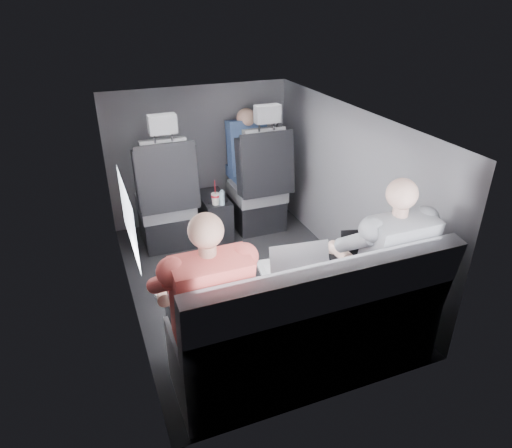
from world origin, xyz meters
name	(u,v)px	position (x,y,z in m)	size (l,w,h in m)	color
floor	(247,282)	(0.00, 0.00, 0.00)	(2.60, 2.60, 0.00)	black
ceiling	(245,118)	(0.00, 0.00, 1.35)	(2.60, 2.60, 0.00)	#B2B2AD
panel_left	(123,228)	(-0.90, 0.00, 0.68)	(0.02, 2.60, 1.35)	#56565B
panel_right	(349,190)	(0.90, 0.00, 0.68)	(0.02, 2.60, 1.35)	#56565B
panel_front	(200,155)	(0.00, 1.30, 0.68)	(1.80, 0.02, 1.35)	#56565B
panel_back	(333,307)	(0.00, -1.30, 0.68)	(1.80, 0.02, 1.35)	#56565B
side_window	(128,216)	(-0.88, -0.30, 0.90)	(0.02, 0.75, 0.42)	white
seatbelt	(266,157)	(0.45, 0.67, 0.80)	(0.05, 0.01, 0.65)	black
front_seat_left	(167,206)	(-0.45, 0.84, 0.40)	(0.52, 0.58, 1.26)	black
front_seat_right	(259,191)	(0.45, 0.84, 0.40)	(0.52, 0.58, 1.26)	black
center_console	(214,216)	(0.00, 0.88, 0.20)	(0.24, 0.48, 0.41)	black
rear_bench	(308,333)	(0.00, -1.06, 0.31)	(1.60, 0.57, 0.92)	#5D5D61
soda_cup	(215,198)	(-0.03, 0.71, 0.46)	(0.08, 0.08, 0.23)	white
water_bottle	(222,198)	(0.02, 0.68, 0.47)	(0.05, 0.05, 0.14)	#A3C9DC
laptop_white	(189,291)	(-0.65, -0.82, 0.63)	(0.36, 0.39, 0.23)	silver
laptop_silver	(292,267)	(0.00, -0.82, 0.64)	(0.39, 0.36, 0.26)	#BABABF
laptop_black	(357,250)	(0.48, -0.79, 0.63)	(0.38, 0.38, 0.24)	black
passenger_rear_left	(205,304)	(-0.59, -0.97, 0.62)	(0.50, 0.62, 1.21)	#313035
passenger_rear_right	(379,263)	(0.52, -0.97, 0.63)	(0.50, 0.62, 1.22)	navy
passenger_front_right	(247,150)	(0.42, 1.10, 0.74)	(0.37, 0.37, 0.71)	navy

